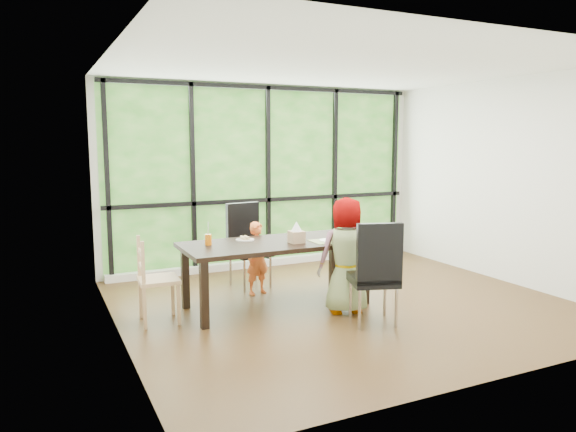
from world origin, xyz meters
The scene contains 22 objects.
ground centered at (0.00, 0.00, 0.00)m, with size 5.00×5.00×0.00m, color black.
back_wall centered at (0.00, 2.25, 1.35)m, with size 5.00×5.00×0.00m, color silver.
foliage_backdrop centered at (0.00, 2.23, 1.35)m, with size 4.80×0.02×2.65m, color #205015.
window_mullions centered at (0.00, 2.19, 1.35)m, with size 4.80×0.06×2.65m, color black, non-canonical shape.
window_sill centered at (0.00, 2.15, 0.05)m, with size 4.80×0.12×0.10m, color silver.
dining_table centered at (-0.74, 0.26, 0.38)m, with size 2.12×0.94×0.75m, color black.
chair_window_leather centered at (-0.71, 1.15, 0.54)m, with size 0.46×0.46×1.08m, color black.
chair_interior_leather centered at (-0.07, -0.69, 0.54)m, with size 0.46×0.46×1.08m, color black.
chair_end_beech centered at (-2.06, 0.29, 0.45)m, with size 0.42×0.40×0.90m, color tan.
child_toddler centered at (-0.74, 0.82, 0.45)m, with size 0.33×0.22×0.90m, color orange.
child_older centered at (-0.11, -0.27, 0.64)m, with size 0.62×0.41×1.28m, color gray.
placemat centered at (-0.18, 0.03, 0.75)m, with size 0.41×0.30×0.01m, color tan.
plate_far centered at (-1.03, 0.49, 0.76)m, with size 0.21×0.21×0.01m, color white.
plate_near centered at (-0.17, 0.02, 0.76)m, with size 0.24×0.24×0.02m, color white.
orange_cup centered at (-1.49, 0.40, 0.81)m, with size 0.07×0.07×0.12m, color orange.
green_cup centered at (0.10, -0.01, 0.81)m, with size 0.07×0.07×0.12m, color green.
tissue_box centered at (-0.56, 0.10, 0.82)m, with size 0.16×0.16×0.13m, color tan.
crepe_rolls_far centered at (-1.03, 0.49, 0.78)m, with size 0.10×0.12×0.04m, color tan, non-canonical shape.
crepe_rolls_near centered at (-0.17, 0.02, 0.78)m, with size 0.05×0.12×0.04m, color tan, non-canonical shape.
straw_white centered at (-1.49, 0.40, 0.91)m, with size 0.01×0.01×0.20m, color white.
straw_pink centered at (0.10, -0.01, 0.91)m, with size 0.01×0.01×0.20m, color pink.
tissue centered at (-0.56, 0.10, 0.94)m, with size 0.12×0.12×0.11m, color white.
Camera 1 is at (-3.18, -5.19, 1.89)m, focal length 33.54 mm.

